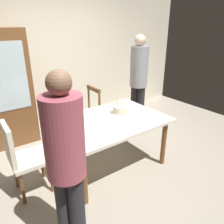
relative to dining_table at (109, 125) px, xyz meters
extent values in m
plane|color=#9E9384|center=(0.00, 0.00, -0.65)|extent=(6.40, 6.40, 0.00)
cube|color=beige|center=(0.00, 1.85, 0.65)|extent=(6.40, 0.10, 2.60)
cube|color=silver|center=(0.00, 0.00, 0.06)|extent=(1.52, 1.07, 0.04)
cylinder|color=brown|center=(-0.66, -0.44, -0.30)|extent=(0.07, 0.07, 0.70)
cylinder|color=brown|center=(0.66, -0.44, -0.30)|extent=(0.07, 0.07, 0.70)
cylinder|color=brown|center=(-0.66, 0.44, -0.30)|extent=(0.07, 0.07, 0.70)
cylinder|color=brown|center=(0.66, 0.44, -0.30)|extent=(0.07, 0.07, 0.70)
cylinder|color=silver|center=(0.26, 0.09, 0.09)|extent=(0.28, 0.28, 0.01)
cylinder|color=beige|center=(0.26, 0.09, 0.15)|extent=(0.22, 0.22, 0.10)
cylinder|color=#66CC72|center=(0.32, 0.09, 0.23)|extent=(0.01, 0.01, 0.05)
sphere|color=#FFC64C|center=(0.32, 0.09, 0.26)|extent=(0.01, 0.01, 0.01)
cylinder|color=#D872CC|center=(0.31, 0.12, 0.23)|extent=(0.01, 0.01, 0.05)
sphere|color=#FFC64C|center=(0.31, 0.12, 0.26)|extent=(0.01, 0.01, 0.01)
cylinder|color=#4C7FE5|center=(0.30, 0.13, 0.23)|extent=(0.01, 0.01, 0.05)
sphere|color=#FFC64C|center=(0.30, 0.13, 0.26)|extent=(0.01, 0.01, 0.01)
cylinder|color=#4C7FE5|center=(0.27, 0.15, 0.23)|extent=(0.01, 0.01, 0.05)
sphere|color=#FFC64C|center=(0.27, 0.15, 0.26)|extent=(0.01, 0.01, 0.01)
cylinder|color=#F2994C|center=(0.25, 0.14, 0.23)|extent=(0.01, 0.01, 0.05)
sphere|color=#FFC64C|center=(0.25, 0.14, 0.26)|extent=(0.01, 0.01, 0.01)
cylinder|color=#66CC72|center=(0.22, 0.12, 0.23)|extent=(0.01, 0.01, 0.05)
sphere|color=#FFC64C|center=(0.22, 0.12, 0.26)|extent=(0.01, 0.01, 0.01)
cylinder|color=#F2994C|center=(0.20, 0.11, 0.23)|extent=(0.01, 0.01, 0.05)
sphere|color=#FFC64C|center=(0.20, 0.11, 0.26)|extent=(0.01, 0.01, 0.01)
cylinder|color=yellow|center=(0.20, 0.07, 0.23)|extent=(0.01, 0.01, 0.05)
sphere|color=#FFC64C|center=(0.20, 0.07, 0.26)|extent=(0.01, 0.01, 0.01)
cylinder|color=#4C7FE5|center=(0.22, 0.04, 0.23)|extent=(0.01, 0.01, 0.05)
sphere|color=#FFC64C|center=(0.22, 0.04, 0.26)|extent=(0.01, 0.01, 0.01)
cylinder|color=yellow|center=(0.24, 0.03, 0.23)|extent=(0.01, 0.01, 0.05)
sphere|color=#FFC64C|center=(0.24, 0.03, 0.26)|extent=(0.01, 0.01, 0.01)
cylinder|color=yellow|center=(0.27, 0.03, 0.23)|extent=(0.01, 0.01, 0.05)
sphere|color=#FFC64C|center=(0.27, 0.03, 0.26)|extent=(0.01, 0.01, 0.01)
cylinder|color=#66CC72|center=(0.30, 0.04, 0.23)|extent=(0.01, 0.01, 0.05)
sphere|color=#FFC64C|center=(0.30, 0.04, 0.26)|extent=(0.01, 0.01, 0.01)
cylinder|color=yellow|center=(0.32, 0.06, 0.23)|extent=(0.01, 0.01, 0.05)
sphere|color=#FFC64C|center=(0.32, 0.06, 0.26)|extent=(0.01, 0.01, 0.01)
cylinder|color=silver|center=(-0.42, -0.24, 0.09)|extent=(0.22, 0.22, 0.01)
cylinder|color=silver|center=(-0.08, 0.24, 0.09)|extent=(0.22, 0.22, 0.01)
cube|color=silver|center=(-0.58, -0.25, 0.09)|extent=(0.18, 0.06, 0.01)
cube|color=silver|center=(-0.24, 0.26, 0.09)|extent=(0.18, 0.03, 0.01)
cube|color=silver|center=(0.30, -0.23, 0.09)|extent=(0.18, 0.02, 0.01)
cube|color=beige|center=(0.09, 0.86, -0.20)|extent=(0.45, 0.45, 0.05)
cylinder|color=brown|center=(-0.08, 1.03, -0.44)|extent=(0.04, 0.04, 0.42)
cylinder|color=brown|center=(-0.08, 0.69, -0.44)|extent=(0.04, 0.04, 0.42)
cylinder|color=brown|center=(0.26, 1.02, -0.44)|extent=(0.04, 0.04, 0.42)
cylinder|color=brown|center=(0.26, 0.68, -0.44)|extent=(0.04, 0.04, 0.42)
cylinder|color=brown|center=(0.29, 1.03, 0.05)|extent=(0.04, 0.04, 0.50)
cylinder|color=brown|center=(0.29, 0.67, 0.05)|extent=(0.04, 0.04, 0.50)
cube|color=brown|center=(0.29, 0.85, 0.27)|extent=(0.05, 0.40, 0.06)
cube|color=beige|center=(-1.06, 0.15, -0.20)|extent=(0.45, 0.45, 0.05)
cylinder|color=brown|center=(-0.90, -0.03, -0.44)|extent=(0.04, 0.04, 0.42)
cylinder|color=brown|center=(-0.89, 0.31, -0.44)|extent=(0.04, 0.04, 0.42)
cylinder|color=brown|center=(-1.24, -0.02, -0.44)|extent=(0.04, 0.04, 0.42)
cylinder|color=brown|center=(-1.23, 0.32, -0.44)|extent=(0.04, 0.04, 0.42)
cube|color=beige|center=(-1.26, 0.15, 0.05)|extent=(0.06, 0.40, 0.50)
cylinder|color=#262328|center=(-0.98, -0.87, -0.25)|extent=(0.14, 0.14, 0.81)
cylinder|color=#262328|center=(-1.05, -0.77, -0.25)|extent=(0.14, 0.14, 0.81)
cylinder|color=#A54C59|center=(-1.01, -0.82, 0.50)|extent=(0.32, 0.32, 0.68)
sphere|color=#8C664C|center=(-1.01, -0.82, 0.93)|extent=(0.19, 0.19, 0.19)
cylinder|color=#262328|center=(1.12, 0.73, -0.22)|extent=(0.14, 0.14, 0.87)
cylinder|color=#262328|center=(1.19, 0.61, -0.22)|extent=(0.14, 0.14, 0.87)
cylinder|color=gray|center=(1.15, 0.67, 0.57)|extent=(0.32, 0.32, 0.72)
sphere|color=beige|center=(1.15, 0.67, 1.03)|extent=(0.20, 0.20, 0.20)
camera|label=1|loc=(-1.60, -2.22, 1.31)|focal=35.19mm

